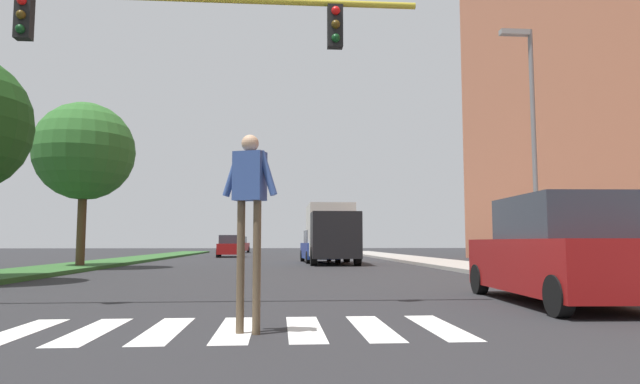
% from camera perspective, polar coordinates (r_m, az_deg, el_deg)
% --- Properties ---
extents(ground_plane, '(140.00, 140.00, 0.00)m').
position_cam_1_polar(ground_plane, '(28.25, -5.52, -7.53)').
color(ground_plane, '#262628').
extents(crosswalk, '(5.85, 2.20, 0.01)m').
position_cam_1_polar(crosswalk, '(7.32, -8.90, -14.07)').
color(crosswalk, silver).
rests_on(crosswalk, ground_plane).
extents(median_strip, '(2.80, 64.00, 0.15)m').
position_cam_1_polar(median_strip, '(27.64, -22.79, -7.04)').
color(median_strip, '#2D5B28').
rests_on(median_strip, ground_plane).
extents(tree_far, '(4.20, 4.20, 6.97)m').
position_cam_1_polar(tree_far, '(25.47, -23.52, 3.91)').
color(tree_far, '#4C3823').
rests_on(tree_far, median_strip).
extents(sidewalk_right, '(3.00, 64.00, 0.15)m').
position_cam_1_polar(sidewalk_right, '(27.50, 13.09, -7.33)').
color(sidewalk_right, '#9E9991').
rests_on(sidewalk_right, ground_plane).
extents(traffic_light_gantry, '(10.18, 0.30, 6.00)m').
position_cam_1_polar(traffic_light_gantry, '(11.14, -28.61, 12.51)').
color(traffic_light_gantry, gold).
rests_on(traffic_light_gantry, median_strip).
extents(street_lamp_right, '(1.02, 0.24, 7.50)m').
position_cam_1_polar(street_lamp_right, '(17.74, 21.24, 6.36)').
color(street_lamp_right, slate).
rests_on(street_lamp_right, sidewalk_right).
extents(pedestrian_performer, '(0.73, 0.36, 2.49)m').
position_cam_1_polar(pedestrian_performer, '(6.88, -7.43, -0.80)').
color(pedestrian_performer, brown).
rests_on(pedestrian_performer, ground_plane).
extents(suv_crossing, '(2.16, 4.69, 1.97)m').
position_cam_1_polar(suv_crossing, '(10.99, 23.78, -5.87)').
color(suv_crossing, maroon).
rests_on(suv_crossing, ground_plane).
extents(sedan_midblock, '(1.96, 4.28, 1.76)m').
position_cam_1_polar(sedan_midblock, '(30.15, -0.09, -5.87)').
color(sedan_midblock, navy).
rests_on(sedan_midblock, ground_plane).
extents(sedan_distant, '(2.01, 4.20, 1.63)m').
position_cam_1_polar(sedan_distant, '(41.42, -9.48, -5.70)').
color(sedan_distant, maroon).
rests_on(sedan_distant, ground_plane).
extents(sedan_far_horizon, '(2.18, 4.53, 1.68)m').
position_cam_1_polar(sedan_far_horizon, '(57.39, -8.60, -5.55)').
color(sedan_far_horizon, maroon).
rests_on(sedan_far_horizon, ground_plane).
extents(truck_box_delivery, '(2.40, 6.20, 3.10)m').
position_cam_1_polar(truck_box_delivery, '(28.15, 1.17, -4.23)').
color(truck_box_delivery, black).
rests_on(truck_box_delivery, ground_plane).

